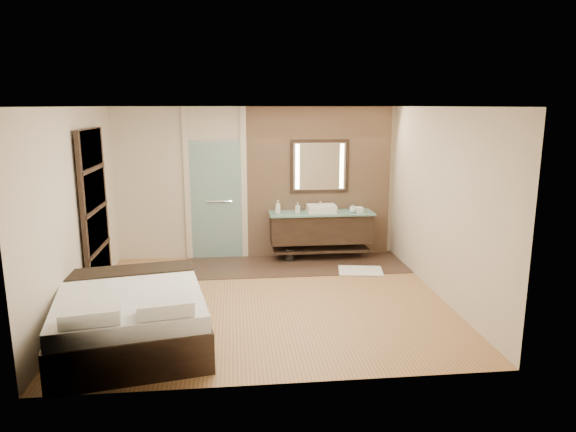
{
  "coord_description": "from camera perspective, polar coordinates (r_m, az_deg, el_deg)",
  "views": [
    {
      "loc": [
        -0.43,
        -6.87,
        2.71
      ],
      "look_at": [
        0.37,
        0.6,
        1.09
      ],
      "focal_mm": 32.0,
      "sensor_mm": 36.0,
      "label": 1
    }
  ],
  "objects": [
    {
      "name": "soap_bottle_c",
      "position": [
        9.07,
        7.19,
        0.77
      ],
      "size": [
        0.11,
        0.11,
        0.14
      ],
      "primitive_type": "imported",
      "rotation": [
        0.0,
        0.0,
        -0.03
      ],
      "color": "silver",
      "rests_on": "vanity"
    },
    {
      "name": "shoji_partition",
      "position": [
        7.88,
        -20.63,
        0.39
      ],
      "size": [
        0.06,
        1.2,
        2.4
      ],
      "color": "black",
      "rests_on": "floor"
    },
    {
      "name": "tile_strip",
      "position": [
        8.96,
        0.81,
        -5.42
      ],
      "size": [
        3.8,
        1.3,
        0.01
      ],
      "primitive_type": "cube",
      "color": "#3E2C22",
      "rests_on": "floor"
    },
    {
      "name": "stone_wall",
      "position": [
        9.31,
        3.45,
        3.73
      ],
      "size": [
        2.6,
        0.08,
        2.7
      ],
      "primitive_type": "cube",
      "color": "tan",
      "rests_on": "floor"
    },
    {
      "name": "soap_bottle_b",
      "position": [
        9.02,
        1.08,
        0.93
      ],
      "size": [
        0.09,
        0.09,
        0.18
      ],
      "primitive_type": "imported",
      "rotation": [
        0.0,
        0.0,
        -0.08
      ],
      "color": "#B2B2B2",
      "rests_on": "vanity"
    },
    {
      "name": "floor",
      "position": [
        7.4,
        -2.37,
        -9.34
      ],
      "size": [
        5.0,
        5.0,
        0.0
      ],
      "primitive_type": "plane",
      "color": "#9B6741",
      "rests_on": "ground"
    },
    {
      "name": "mirror_unit",
      "position": [
        9.22,
        3.53,
        5.53
      ],
      "size": [
        1.06,
        0.04,
        0.96
      ],
      "color": "black",
      "rests_on": "stone_wall"
    },
    {
      "name": "soap_bottle_a",
      "position": [
        8.91,
        -1.13,
        1.01
      ],
      "size": [
        0.12,
        0.12,
        0.25
      ],
      "primitive_type": "imported",
      "rotation": [
        0.0,
        0.0,
        0.36
      ],
      "color": "silver",
      "rests_on": "vanity"
    },
    {
      "name": "vanity",
      "position": [
        9.18,
        3.69,
        -1.29
      ],
      "size": [
        1.85,
        0.55,
        0.88
      ],
      "color": "black",
      "rests_on": "stone_wall"
    },
    {
      "name": "cup",
      "position": [
        9.25,
        7.21,
        0.82
      ],
      "size": [
        0.12,
        0.12,
        0.09
      ],
      "primitive_type": "imported",
      "rotation": [
        0.0,
        0.0,
        0.15
      ],
      "color": "white",
      "rests_on": "vanity"
    },
    {
      "name": "bath_mat",
      "position": [
        8.68,
        8.05,
        -6.04
      ],
      "size": [
        0.79,
        0.61,
        0.02
      ],
      "primitive_type": "cube",
      "rotation": [
        0.0,
        0.0,
        -0.17
      ],
      "color": "white",
      "rests_on": "floor"
    },
    {
      "name": "waste_bin",
      "position": [
        9.15,
        0.17,
        -4.33
      ],
      "size": [
        0.2,
        0.2,
        0.23
      ],
      "primitive_type": "cylinder",
      "rotation": [
        0.0,
        0.0,
        -0.14
      ],
      "color": "black",
      "rests_on": "floor"
    },
    {
      "name": "frosted_door",
      "position": [
        9.22,
        -7.99,
        2.25
      ],
      "size": [
        1.1,
        0.12,
        2.7
      ],
      "color": "#BDEFE9",
      "rests_on": "floor"
    },
    {
      "name": "bed",
      "position": [
        6.31,
        -17.04,
        -10.61
      ],
      "size": [
        1.98,
        2.31,
        0.79
      ],
      "rotation": [
        0.0,
        0.0,
        0.18
      ],
      "color": "black",
      "rests_on": "floor"
    },
    {
      "name": "tissue_box",
      "position": [
        9.12,
        7.9,
        0.68
      ],
      "size": [
        0.14,
        0.14,
        0.1
      ],
      "primitive_type": "cube",
      "rotation": [
        0.0,
        0.0,
        0.21
      ],
      "color": "white",
      "rests_on": "vanity"
    }
  ]
}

